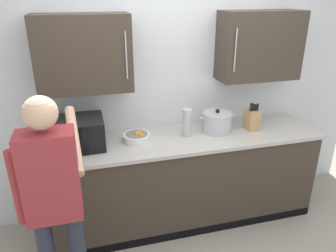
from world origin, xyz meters
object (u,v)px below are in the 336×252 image
Objects in this scene: thermos_flask at (187,122)px; person_figure at (54,197)px; knife_block at (252,119)px; stock_pot at (217,122)px; fruit_bowl at (137,137)px; microwave_oven at (71,134)px.

thermos_flask is 1.45m from person_figure.
thermos_flask is 0.68m from knife_block.
fruit_bowl is at bearing -178.57° from stock_pot.
microwave_oven is at bearing 178.78° from knife_block.
microwave_oven is 0.31× the size of person_figure.
fruit_bowl is at bearing 51.07° from person_figure.
thermos_flask is 0.94× the size of knife_block.
microwave_oven is 1.75m from knife_block.
knife_block reaches higher than stock_pot.
microwave_oven is at bearing 178.19° from fruit_bowl.
person_figure is at bearing -97.01° from microwave_oven.
knife_block is (1.74, -0.04, -0.03)m from microwave_oven.
fruit_bowl is 1.09m from person_figure.
microwave_oven is at bearing -179.92° from stock_pot.
microwave_oven is 2.09× the size of fruit_bowl.
fruit_bowl is (0.58, -0.02, -0.09)m from microwave_oven.
person_figure reaches higher than thermos_flask.
thermos_flask is at bearing 178.62° from knife_block.
person_figure is (-1.85, -0.83, -0.03)m from knife_block.
stock_pot is at bearing 4.04° from thermos_flask.
person_figure is at bearing -144.12° from thermos_flask.
microwave_oven is 1.39m from stock_pot.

